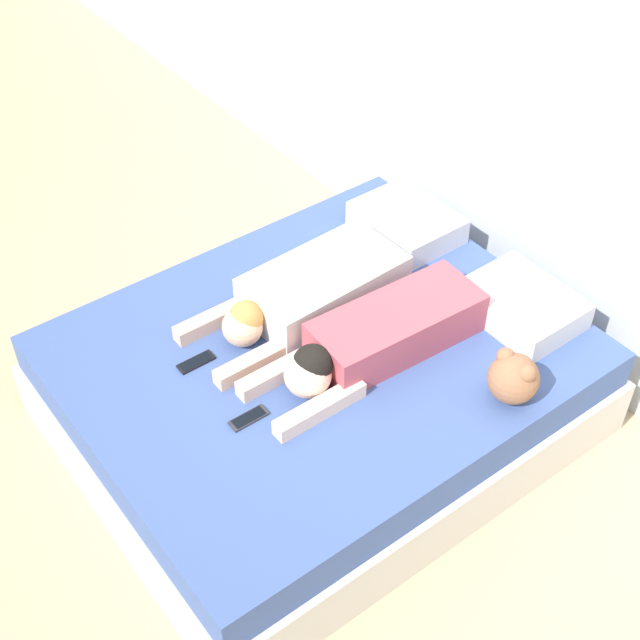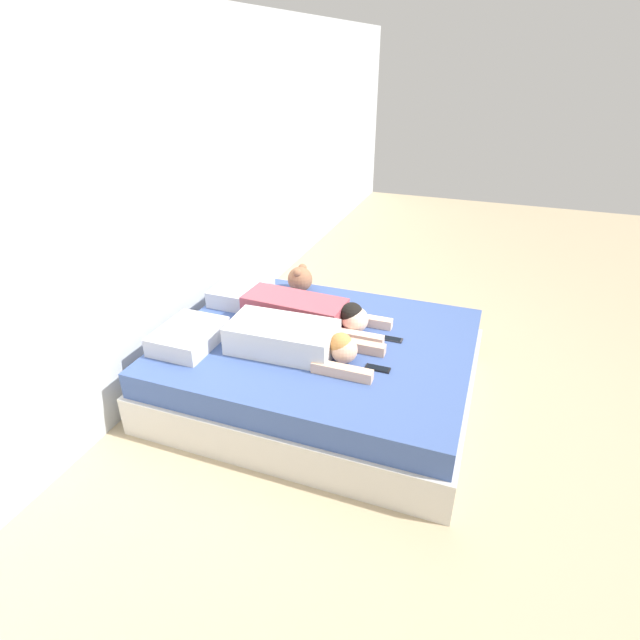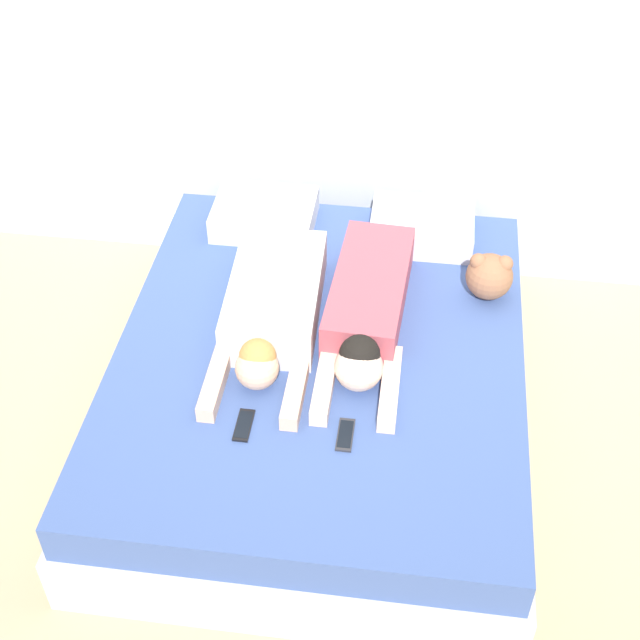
% 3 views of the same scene
% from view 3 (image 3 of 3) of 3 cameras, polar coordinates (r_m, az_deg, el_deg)
% --- Properties ---
extents(ground_plane, '(12.00, 12.00, 0.00)m').
position_cam_3_polar(ground_plane, '(4.08, -0.00, -6.49)').
color(ground_plane, tan).
extents(wall_back, '(12.00, 0.06, 2.60)m').
position_cam_3_polar(wall_back, '(4.29, 2.27, 17.80)').
color(wall_back, silver).
rests_on(wall_back, ground_plane).
extents(bed, '(1.76, 2.14, 0.47)m').
position_cam_3_polar(bed, '(3.91, -0.00, -4.24)').
color(bed, beige).
rests_on(bed, ground_plane).
extents(pillow_head_left, '(0.49, 0.38, 0.13)m').
position_cam_3_polar(pillow_head_left, '(4.38, -3.56, 6.76)').
color(pillow_head_left, silver).
rests_on(pillow_head_left, bed).
extents(pillow_head_right, '(0.49, 0.38, 0.13)m').
position_cam_3_polar(pillow_head_right, '(4.32, 6.53, 5.95)').
color(pillow_head_right, silver).
rests_on(pillow_head_right, bed).
extents(person_left, '(0.41, 1.03, 0.20)m').
position_cam_3_polar(person_left, '(3.78, -3.08, 0.70)').
color(person_left, silver).
rests_on(person_left, bed).
extents(person_right, '(0.35, 1.09, 0.22)m').
position_cam_3_polar(person_right, '(3.77, 3.02, 0.58)').
color(person_right, '#B24C59').
rests_on(person_right, bed).
extents(cell_phone_left, '(0.06, 0.16, 0.01)m').
position_cam_3_polar(cell_phone_left, '(3.45, -4.90, -6.72)').
color(cell_phone_left, black).
rests_on(cell_phone_left, bed).
extents(cell_phone_right, '(0.06, 0.16, 0.01)m').
position_cam_3_polar(cell_phone_right, '(3.40, 1.63, -7.35)').
color(cell_phone_right, '#2D2D33').
rests_on(cell_phone_right, bed).
extents(plush_toy, '(0.21, 0.21, 0.22)m').
position_cam_3_polar(plush_toy, '(3.99, 10.79, 2.82)').
color(plush_toy, '#996647').
rests_on(plush_toy, bed).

